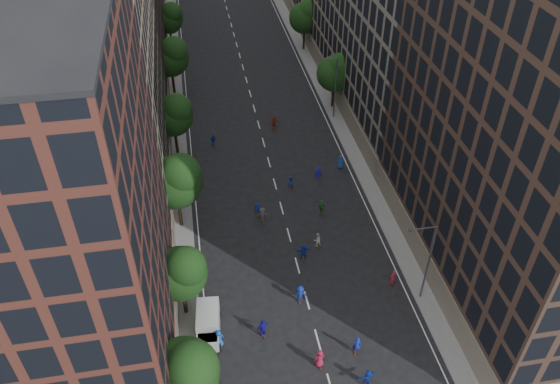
# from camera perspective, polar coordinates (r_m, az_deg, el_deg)

# --- Properties ---
(ground) EXTENTS (240.00, 240.00, 0.00)m
(ground) POSITION_cam_1_polar(r_m,az_deg,el_deg) (71.76, -1.67, 4.97)
(ground) COLOR black
(ground) RESTS_ON ground
(sidewalk_left) EXTENTS (4.00, 105.00, 0.15)m
(sidewalk_left) POSITION_cam_1_polar(r_m,az_deg,el_deg) (77.65, -11.38, 7.11)
(sidewalk_left) COLOR slate
(sidewalk_left) RESTS_ON ground
(sidewalk_right) EXTENTS (4.00, 105.00, 0.15)m
(sidewalk_right) POSITION_cam_1_polar(r_m,az_deg,el_deg) (80.17, 6.11, 8.77)
(sidewalk_right) COLOR slate
(sidewalk_right) RESTS_ON ground
(bldg_left_a) EXTENTS (14.00, 22.00, 30.00)m
(bldg_left_a) POSITION_cam_1_polar(r_m,az_deg,el_deg) (40.49, -22.93, -2.95)
(bldg_left_a) COLOR #4E261E
(bldg_left_a) RESTS_ON ground
(bldg_left_b) EXTENTS (14.00, 26.00, 34.00)m
(bldg_left_b) POSITION_cam_1_polar(r_m,az_deg,el_deg) (59.66, -20.12, 13.87)
(bldg_left_b) COLOR #836F55
(bldg_left_b) RESTS_ON ground
(bldg_right_a) EXTENTS (14.00, 30.00, 36.00)m
(bldg_right_a) POSITION_cam_1_polar(r_m,az_deg,el_deg) (48.83, 25.71, 8.08)
(bldg_right_a) COLOR #402C22
(bldg_right_a) RESTS_ON ground
(tree_left_0) EXTENTS (5.20, 5.20, 8.83)m
(tree_left_0) POSITION_cam_1_polar(r_m,az_deg,el_deg) (41.08, -9.79, -17.97)
(tree_left_0) COLOR black
(tree_left_0) RESTS_ON ground
(tree_left_1) EXTENTS (4.80, 4.80, 8.21)m
(tree_left_1) POSITION_cam_1_polar(r_m,az_deg,el_deg) (47.68, -10.25, -8.20)
(tree_left_1) COLOR black
(tree_left_1) RESTS_ON ground
(tree_left_2) EXTENTS (5.60, 5.60, 9.45)m
(tree_left_2) POSITION_cam_1_polar(r_m,az_deg,el_deg) (56.11, -10.73, 1.25)
(tree_left_2) COLOR black
(tree_left_2) RESTS_ON ground
(tree_left_3) EXTENTS (5.00, 5.00, 8.58)m
(tree_left_3) POSITION_cam_1_polar(r_m,az_deg,el_deg) (68.11, -11.03, 7.98)
(tree_left_3) COLOR black
(tree_left_3) RESTS_ON ground
(tree_left_4) EXTENTS (5.40, 5.40, 9.08)m
(tree_left_4) POSITION_cam_1_polar(r_m,az_deg,el_deg) (82.21, -11.31, 13.76)
(tree_left_4) COLOR black
(tree_left_4) RESTS_ON ground
(tree_left_5) EXTENTS (4.80, 4.80, 8.33)m
(tree_left_5) POSITION_cam_1_polar(r_m,az_deg,el_deg) (97.16, -11.49, 17.44)
(tree_left_5) COLOR black
(tree_left_5) RESTS_ON ground
(tree_right_a) EXTENTS (5.00, 5.00, 8.39)m
(tree_right_a) POSITION_cam_1_polar(r_m,az_deg,el_deg) (77.70, 5.88, 12.41)
(tree_right_a) COLOR black
(tree_right_a) RESTS_ON ground
(tree_right_b) EXTENTS (5.20, 5.20, 8.83)m
(tree_right_b) POSITION_cam_1_polar(r_m,az_deg,el_deg) (95.34, 2.72, 17.90)
(tree_right_b) COLOR black
(tree_right_b) RESTS_ON ground
(streetlamp_near) EXTENTS (2.64, 0.22, 9.06)m
(streetlamp_near) POSITION_cam_1_polar(r_m,az_deg,el_deg) (50.22, 15.10, -6.77)
(streetlamp_near) COLOR #595B60
(streetlamp_near) RESTS_ON ground
(streetlamp_far) EXTENTS (2.64, 0.22, 9.06)m
(streetlamp_far) POSITION_cam_1_polar(r_m,az_deg,el_deg) (75.21, 5.65, 11.09)
(streetlamp_far) COLOR #595B60
(streetlamp_far) RESTS_ON ground
(cargo_van) EXTENTS (2.47, 4.59, 2.36)m
(cargo_van) POSITION_cam_1_polar(r_m,az_deg,el_deg) (49.24, -7.51, -13.52)
(cargo_van) COLOR silver
(cargo_van) RESTS_ON ground
(skater_0) EXTENTS (1.05, 0.81, 1.91)m
(skater_0) POSITION_cam_1_polar(r_m,az_deg,el_deg) (48.54, -6.39, -15.01)
(skater_0) COLOR blue
(skater_0) RESTS_ON ground
(skater_1) EXTENTS (0.84, 0.72, 1.95)m
(skater_1) POSITION_cam_1_polar(r_m,az_deg,el_deg) (48.31, 8.02, -15.57)
(skater_1) COLOR #142AA9
(skater_1) RESTS_ON ground
(skater_3) EXTENTS (1.32, 0.91, 1.88)m
(skater_3) POSITION_cam_1_polar(r_m,az_deg,el_deg) (51.40, 2.12, -10.62)
(skater_3) COLOR #122A9A
(skater_3) RESTS_ON ground
(skater_4) EXTENTS (1.23, 0.91, 1.95)m
(skater_4) POSITION_cam_1_polar(r_m,az_deg,el_deg) (48.94, -1.80, -14.03)
(skater_4) COLOR #1914AA
(skater_4) RESTS_ON ground
(skater_5) EXTENTS (1.69, 0.91, 1.74)m
(skater_5) POSITION_cam_1_polar(r_m,az_deg,el_deg) (46.79, 9.12, -18.65)
(skater_5) COLOR #1532B1
(skater_5) RESTS_ON ground
(skater_6) EXTENTS (1.00, 0.74, 1.88)m
(skater_6) POSITION_cam_1_polar(r_m,az_deg,el_deg) (47.28, 4.18, -16.98)
(skater_6) COLOR #A21B3A
(skater_6) RESTS_ON ground
(skater_7) EXTENTS (0.78, 0.67, 1.82)m
(skater_7) POSITION_cam_1_polar(r_m,az_deg,el_deg) (53.84, 11.72, -8.76)
(skater_7) COLOR #A51B39
(skater_7) RESTS_ON ground
(skater_8) EXTENTS (0.92, 0.79, 1.65)m
(skater_8) POSITION_cam_1_polar(r_m,az_deg,el_deg) (56.59, 3.92, -5.04)
(skater_8) COLOR silver
(skater_8) RESTS_ON ground
(skater_9) EXTENTS (1.15, 0.72, 1.71)m
(skater_9) POSITION_cam_1_polar(r_m,az_deg,el_deg) (59.40, -1.86, -2.38)
(skater_9) COLOR #3C3C41
(skater_9) RESTS_ON ground
(skater_10) EXTENTS (1.10, 0.66, 1.76)m
(skater_10) POSITION_cam_1_polar(r_m,az_deg,el_deg) (60.44, 4.36, -1.60)
(skater_10) COLOR #227324
(skater_10) RESTS_ON ground
(skater_11) EXTENTS (1.63, 0.55, 1.74)m
(skater_11) POSITION_cam_1_polar(r_m,az_deg,el_deg) (55.24, 2.48, -6.26)
(skater_11) COLOR #122C9A
(skater_11) RESTS_ON ground
(skater_12) EXTENTS (0.97, 0.74, 1.78)m
(skater_12) POSITION_cam_1_polar(r_m,az_deg,el_deg) (67.37, 6.32, 3.12)
(skater_12) COLOR #1346A1
(skater_12) RESTS_ON ground
(skater_13) EXTENTS (0.68, 0.56, 1.60)m
(skater_13) POSITION_cam_1_polar(r_m,az_deg,el_deg) (60.25, -2.44, -1.76)
(skater_13) COLOR #1528B1
(skater_13) RESTS_ON ground
(skater_14) EXTENTS (0.83, 0.69, 1.56)m
(skater_14) POSITION_cam_1_polar(r_m,az_deg,el_deg) (63.93, 1.07, 1.02)
(skater_14) COLOR #1541AE
(skater_14) RESTS_ON ground
(skater_15) EXTENTS (1.11, 0.66, 1.69)m
(skater_15) POSITION_cam_1_polar(r_m,az_deg,el_deg) (65.27, 3.99, 1.90)
(skater_15) COLOR #1C15AD
(skater_15) RESTS_ON ground
(skater_16) EXTENTS (1.04, 0.70, 1.64)m
(skater_16) POSITION_cam_1_polar(r_m,az_deg,el_deg) (71.59, -6.99, 5.37)
(skater_16) COLOR #1431A2
(skater_16) RESTS_ON ground
(skater_17) EXTENTS (1.64, 0.54, 1.76)m
(skater_17) POSITION_cam_1_polar(r_m,az_deg,el_deg) (74.51, -0.61, 7.20)
(skater_17) COLOR #AF3B1D
(skater_17) RESTS_ON ground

